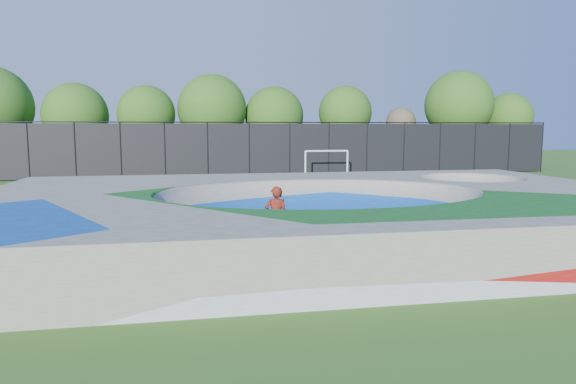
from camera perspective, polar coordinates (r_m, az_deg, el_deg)
name	(u,v)px	position (r m, az deg, el deg)	size (l,w,h in m)	color
ground	(320,235)	(17.28, 3.60, -4.79)	(120.00, 120.00, 0.00)	#2E5918
skate_deck	(320,213)	(17.14, 3.62, -2.33)	(22.00, 14.00, 1.50)	gray
skater	(276,218)	(15.16, -1.33, -2.86)	(0.68, 0.45, 1.86)	red
skateboard	(276,248)	(15.34, -1.32, -6.20)	(0.78, 0.22, 0.05)	black
soccer_goal	(327,159)	(35.71, 4.31, 3.65)	(3.13, 0.12, 2.07)	white
fence	(249,149)	(37.64, -4.32, 4.84)	(48.09, 0.09, 4.04)	black
treeline	(223,111)	(41.91, -7.20, 8.89)	(51.67, 6.11, 8.52)	#463623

